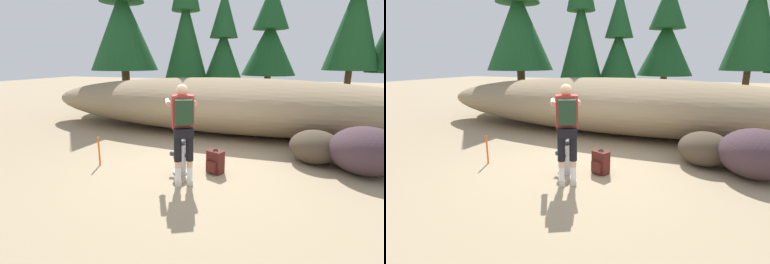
# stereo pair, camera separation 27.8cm
# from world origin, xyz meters

# --- Properties ---
(ground_plane) EXTENTS (56.00, 56.00, 0.04)m
(ground_plane) POSITION_xyz_m (0.00, 0.00, -0.02)
(ground_plane) COLOR #998466
(dirt_embankment) EXTENTS (12.47, 3.20, 1.61)m
(dirt_embankment) POSITION_xyz_m (0.00, 3.47, 0.81)
(dirt_embankment) COLOR #897556
(dirt_embankment) RESTS_ON ground_plane
(fire_hydrant) EXTENTS (0.40, 0.35, 0.72)m
(fire_hydrant) POSITION_xyz_m (-0.20, -0.14, 0.33)
(fire_hydrant) COLOR #B2B2B7
(fire_hydrant) RESTS_ON ground_plane
(utility_worker) EXTENTS (0.80, 1.04, 1.72)m
(utility_worker) POSITION_xyz_m (0.01, -0.52, 1.10)
(utility_worker) COLOR beige
(utility_worker) RESTS_ON ground_plane
(spare_backpack) EXTENTS (0.35, 0.35, 0.47)m
(spare_backpack) POSITION_xyz_m (0.42, 0.09, 0.22)
(spare_backpack) COLOR #511E19
(spare_backpack) RESTS_ON ground_plane
(boulder_large) EXTENTS (1.84, 1.85, 0.90)m
(boulder_large) POSITION_xyz_m (3.10, 1.02, 0.45)
(boulder_large) COLOR #402E35
(boulder_large) RESTS_ON ground_plane
(boulder_mid) EXTENTS (1.07, 1.04, 0.69)m
(boulder_mid) POSITION_xyz_m (2.24, 1.34, 0.35)
(boulder_mid) COLOR #44382A
(boulder_mid) RESTS_ON ground_plane
(pine_tree_far_left) EXTENTS (2.81, 2.81, 7.14)m
(pine_tree_far_left) POSITION_xyz_m (-5.13, 5.90, 3.96)
(pine_tree_far_left) COLOR #47331E
(pine_tree_far_left) RESTS_ON ground_plane
(pine_tree_left) EXTENTS (1.86, 1.86, 6.97)m
(pine_tree_left) POSITION_xyz_m (-2.79, 7.08, 3.67)
(pine_tree_left) COLOR #47331E
(pine_tree_left) RESTS_ON ground_plane
(pine_tree_center) EXTENTS (1.87, 1.87, 5.09)m
(pine_tree_center) POSITION_xyz_m (-1.27, 7.66, 2.72)
(pine_tree_center) COLOR #47331E
(pine_tree_center) RESTS_ON ground_plane
(pine_tree_right) EXTENTS (2.47, 2.47, 5.53)m
(pine_tree_right) POSITION_xyz_m (0.56, 9.03, 3.14)
(pine_tree_right) COLOR #47331E
(pine_tree_right) RESTS_ON ground_plane
(pine_tree_far_right) EXTENTS (1.96, 1.96, 7.35)m
(pine_tree_far_right) POSITION_xyz_m (3.68, 7.53, 4.07)
(pine_tree_far_right) COLOR #47331E
(pine_tree_far_right) RESTS_ON ground_plane
(survey_stake) EXTENTS (0.04, 0.04, 0.60)m
(survey_stake) POSITION_xyz_m (-1.92, -0.30, 0.30)
(survey_stake) COLOR #E55914
(survey_stake) RESTS_ON ground_plane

